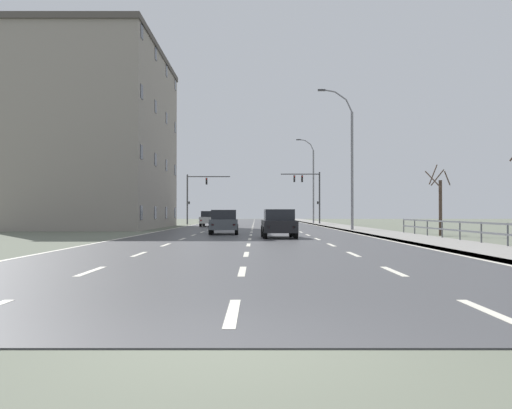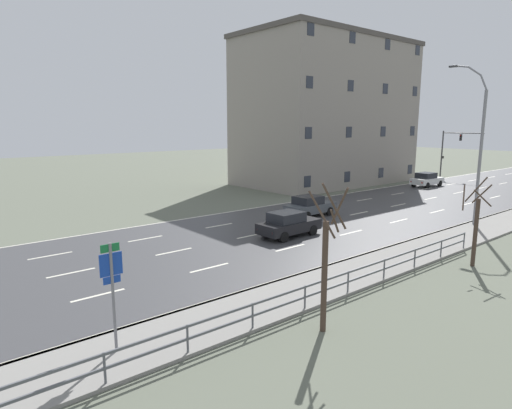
# 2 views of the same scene
# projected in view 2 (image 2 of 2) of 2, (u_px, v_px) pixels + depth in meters

# --- Properties ---
(ground_plane) EXTENTS (160.00, 160.00, 0.12)m
(ground_plane) POSITION_uv_depth(u_px,v_px,m) (446.00, 196.00, 42.37)
(ground_plane) COLOR #5B6051
(road_asphalt_strip) EXTENTS (14.00, 120.00, 0.03)m
(road_asphalt_strip) POSITION_uv_depth(u_px,v_px,m) (498.00, 185.00, 49.87)
(road_asphalt_strip) COLOR #3D3D3F
(road_asphalt_strip) RESTS_ON ground
(guardrail) EXTENTS (0.07, 27.66, 1.00)m
(guardrail) POSITION_uv_depth(u_px,v_px,m) (280.00, 302.00, 15.34)
(guardrail) COLOR #515459
(guardrail) RESTS_ON ground
(street_lamp_midground) EXTENTS (2.69, 0.24, 10.81)m
(street_lamp_midground) POSITION_uv_depth(u_px,v_px,m) (478.00, 148.00, 28.91)
(street_lamp_midground) COLOR slate
(street_lamp_midground) RESTS_ON ground
(highway_sign) EXTENTS (0.09, 0.68, 3.49)m
(highway_sign) POSITION_uv_depth(u_px,v_px,m) (112.00, 284.00, 12.79)
(highway_sign) COLOR slate
(highway_sign) RESTS_ON ground
(traffic_signal_left) EXTENTS (5.20, 0.36, 5.98)m
(traffic_signal_left) POSITION_uv_depth(u_px,v_px,m) (449.00, 147.00, 55.55)
(traffic_signal_left) COLOR #38383A
(traffic_signal_left) RESTS_ON ground
(car_near_left) EXTENTS (1.93, 4.15, 1.57)m
(car_near_left) POSITION_uv_depth(u_px,v_px,m) (288.00, 224.00, 26.82)
(car_near_left) COLOR black
(car_near_left) RESTS_ON ground
(car_far_right) EXTENTS (1.95, 4.16, 1.57)m
(car_far_right) POSITION_uv_depth(u_px,v_px,m) (310.00, 206.00, 32.70)
(car_far_right) COLOR #474C51
(car_far_right) RESTS_ON ground
(car_mid_centre) EXTENTS (1.93, 4.15, 1.57)m
(car_mid_centre) POSITION_uv_depth(u_px,v_px,m) (427.00, 179.00, 48.16)
(car_mid_centre) COLOR silver
(car_mid_centre) RESTS_ON ground
(brick_building) EXTENTS (11.62, 20.76, 16.37)m
(brick_building) POSITION_uv_depth(u_px,v_px,m) (327.00, 112.00, 50.55)
(brick_building) COLOR gray
(brick_building) RESTS_ON ground
(bare_tree_near) EXTENTS (0.96, 1.28, 5.12)m
(bare_tree_near) POSITION_uv_depth(u_px,v_px,m) (326.00, 267.00, 14.25)
(bare_tree_near) COLOR #423328
(bare_tree_near) RESTS_ON ground
(bare_tree_mid) EXTENTS (1.50, 1.67, 4.37)m
(bare_tree_mid) POSITION_uv_depth(u_px,v_px,m) (475.00, 226.00, 21.06)
(bare_tree_mid) COLOR #423328
(bare_tree_mid) RESTS_ON ground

